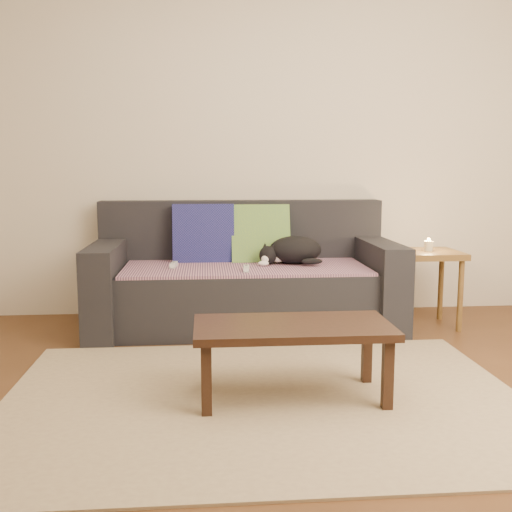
# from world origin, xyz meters

# --- Properties ---
(ground) EXTENTS (4.50, 4.50, 0.00)m
(ground) POSITION_xyz_m (0.00, 0.00, 0.00)
(ground) COLOR brown
(ground) RESTS_ON ground
(back_wall) EXTENTS (4.50, 0.04, 2.60)m
(back_wall) POSITION_xyz_m (0.00, 2.00, 1.30)
(back_wall) COLOR beige
(back_wall) RESTS_ON ground
(sofa) EXTENTS (2.10, 0.94, 0.87)m
(sofa) POSITION_xyz_m (0.00, 1.57, 0.31)
(sofa) COLOR #232328
(sofa) RESTS_ON ground
(throw_blanket) EXTENTS (1.66, 0.74, 0.02)m
(throw_blanket) POSITION_xyz_m (0.00, 1.48, 0.43)
(throw_blanket) COLOR #3C2648
(throw_blanket) RESTS_ON sofa
(cushion_navy) EXTENTS (0.44, 0.17, 0.45)m
(cushion_navy) POSITION_xyz_m (-0.29, 1.74, 0.63)
(cushion_navy) COLOR #121A50
(cushion_navy) RESTS_ON throw_blanket
(cushion_green) EXTENTS (0.43, 0.22, 0.44)m
(cushion_green) POSITION_xyz_m (0.13, 1.74, 0.63)
(cushion_green) COLOR #0D5755
(cushion_green) RESTS_ON throw_blanket
(cat) EXTENTS (0.51, 0.41, 0.20)m
(cat) POSITION_xyz_m (0.34, 1.56, 0.53)
(cat) COLOR black
(cat) RESTS_ON throw_blanket
(wii_remote_a) EXTENTS (0.05, 0.15, 0.03)m
(wii_remote_a) POSITION_xyz_m (-0.49, 1.48, 0.46)
(wii_remote_a) COLOR white
(wii_remote_a) RESTS_ON throw_blanket
(wii_remote_b) EXTENTS (0.05, 0.15, 0.03)m
(wii_remote_b) POSITION_xyz_m (-0.01, 1.29, 0.46)
(wii_remote_b) COLOR white
(wii_remote_b) RESTS_ON throw_blanket
(side_table) EXTENTS (0.43, 0.43, 0.54)m
(side_table) POSITION_xyz_m (1.28, 1.45, 0.44)
(side_table) COLOR brown
(side_table) RESTS_ON ground
(candle) EXTENTS (0.06, 0.06, 0.09)m
(candle) POSITION_xyz_m (1.28, 1.45, 0.57)
(candle) COLOR beige
(candle) RESTS_ON side_table
(rug) EXTENTS (2.50, 1.80, 0.01)m
(rug) POSITION_xyz_m (0.00, 0.15, 0.01)
(rug) COLOR tan
(rug) RESTS_ON ground
(coffee_table) EXTENTS (0.94, 0.47, 0.37)m
(coffee_table) POSITION_xyz_m (0.14, 0.15, 0.33)
(coffee_table) COLOR #311A13
(coffee_table) RESTS_ON rug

